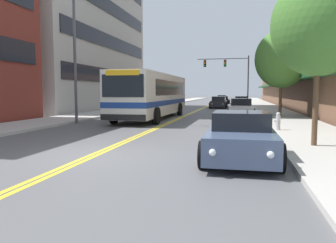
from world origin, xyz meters
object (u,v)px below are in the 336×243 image
at_px(fire_hydrant, 278,121).
at_px(car_silver_parked_right_mid, 241,108).
at_px(street_tree_right_near, 319,25).
at_px(city_bus, 153,94).
at_px(car_beige_parked_left_mid, 174,102).
at_px(car_charcoal_moving_lead, 219,103).
at_px(traffic_signal_mast, 231,70).
at_px(street_tree_right_mid, 282,59).
at_px(car_red_parked_left_near, 163,103).
at_px(car_slate_blue_parked_right_foreground, 241,137).
at_px(street_lamp_left_near, 80,37).
at_px(car_white_parked_right_far, 241,101).
at_px(car_black_moving_second, 223,100).
at_px(car_champagne_moving_third, 222,98).

bearing_deg(fire_hydrant, car_silver_parked_right_mid, 99.36).
height_order(car_silver_parked_right_mid, street_tree_right_near, street_tree_right_near).
distance_m(city_bus, car_beige_parked_left_mid, 20.63).
bearing_deg(car_charcoal_moving_lead, traffic_signal_mast, 80.86).
height_order(street_tree_right_near, street_tree_right_mid, street_tree_right_mid).
bearing_deg(car_red_parked_left_near, car_slate_blue_parked_right_foreground, -72.21).
distance_m(car_silver_parked_right_mid, street_lamp_left_near, 12.98).
bearing_deg(car_slate_blue_parked_right_foreground, car_charcoal_moving_lead, 94.86).
distance_m(car_silver_parked_right_mid, fire_hydrant, 10.12).
distance_m(car_beige_parked_left_mid, street_tree_right_near, 33.56).
relative_size(city_bus, car_beige_parked_left_mid, 2.86).
height_order(car_silver_parked_right_mid, street_tree_right_mid, street_tree_right_mid).
relative_size(car_white_parked_right_far, street_lamp_left_near, 0.50).
relative_size(car_black_moving_second, fire_hydrant, 5.43).
height_order(car_beige_parked_left_mid, car_black_moving_second, car_beige_parked_left_mid).
bearing_deg(car_slate_blue_parked_right_foreground, fire_hydrant, 75.67).
bearing_deg(car_white_parked_right_far, fire_hydrant, -86.77).
bearing_deg(fire_hydrant, street_tree_right_near, -81.30).
xyz_separation_m(car_charcoal_moving_lead, street_tree_right_mid, (5.27, -13.88, 3.58)).
bearing_deg(car_champagne_moving_third, city_bus, -93.46).
relative_size(car_white_parked_right_far, traffic_signal_mast, 0.61).
bearing_deg(car_red_parked_left_near, car_beige_parked_left_mid, 90.56).
xyz_separation_m(car_slate_blue_parked_right_foreground, car_silver_parked_right_mid, (0.04, 16.58, 0.01)).
distance_m(car_beige_parked_left_mid, car_white_parked_right_far, 8.83).
bearing_deg(car_charcoal_moving_lead, street_lamp_left_near, -107.97).
xyz_separation_m(city_bus, street_tree_right_near, (8.42, -11.08, 2.27)).
bearing_deg(street_tree_right_near, car_charcoal_moving_lead, 100.13).
relative_size(car_charcoal_moving_lead, fire_hydrant, 5.28).
distance_m(city_bus, car_slate_blue_parked_right_foreground, 14.67).
distance_m(street_lamp_left_near, street_tree_right_near, 13.27).
xyz_separation_m(car_beige_parked_left_mid, car_slate_blue_parked_right_foreground, (8.65, -33.74, 0.05)).
relative_size(car_slate_blue_parked_right_foreground, fire_hydrant, 5.11).
relative_size(car_black_moving_second, traffic_signal_mast, 0.64).
bearing_deg(street_lamp_left_near, car_champagne_moving_third, 83.07).
bearing_deg(fire_hydrant, car_slate_blue_parked_right_foreground, -104.33).
height_order(car_beige_parked_left_mid, car_white_parked_right_far, car_white_parked_right_far).
relative_size(city_bus, car_silver_parked_right_mid, 2.80).
xyz_separation_m(car_red_parked_left_near, car_beige_parked_left_mid, (-0.07, 7.00, -0.05)).
height_order(city_bus, street_tree_right_mid, street_tree_right_mid).
distance_m(city_bus, car_charcoal_moving_lead, 16.48).
bearing_deg(car_white_parked_right_far, street_tree_right_near, -86.04).
bearing_deg(car_red_parked_left_near, car_champagne_moving_third, 80.03).
height_order(street_lamp_left_near, street_tree_right_near, street_lamp_left_near).
xyz_separation_m(car_beige_parked_left_mid, car_silver_parked_right_mid, (8.68, -17.16, 0.07)).
relative_size(car_champagne_moving_third, street_tree_right_mid, 0.75).
bearing_deg(fire_hydrant, car_charcoal_moving_lead, 100.40).
bearing_deg(car_silver_parked_right_mid, car_champagne_moving_third, 95.23).
relative_size(car_red_parked_left_near, street_tree_right_near, 0.79).
xyz_separation_m(car_silver_parked_right_mid, traffic_signal_mast, (-1.43, 19.61, 4.16)).
distance_m(city_bus, street_tree_right_near, 14.10).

